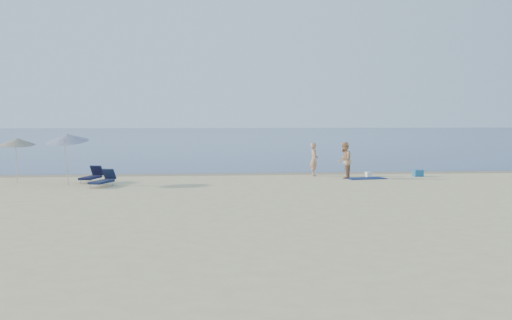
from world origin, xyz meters
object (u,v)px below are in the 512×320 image
(person_right, at_px, (344,160))
(blue_cooler, at_px, (418,173))
(person_left, at_px, (314,159))
(umbrella_near, at_px, (67,138))

(person_right, xyz_separation_m, blue_cooler, (4.13, 0.64, -0.75))
(person_left, xyz_separation_m, blue_cooler, (5.41, -0.87, -0.71))
(person_right, xyz_separation_m, umbrella_near, (-13.46, -1.84, 1.24))
(person_right, bearing_deg, umbrella_near, -59.17)
(person_left, bearing_deg, umbrella_near, 107.31)
(person_left, xyz_separation_m, umbrella_near, (-12.18, -3.35, 1.29))
(blue_cooler, height_order, umbrella_near, umbrella_near)
(person_right, distance_m, blue_cooler, 4.25)
(person_right, bearing_deg, person_left, -116.72)
(person_right, bearing_deg, blue_cooler, 121.83)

